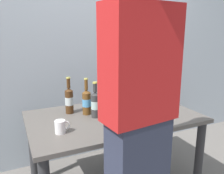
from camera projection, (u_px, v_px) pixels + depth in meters
name	position (u px, v px, depth m)	size (l,w,h in m)	color
desk	(113.00, 127.00, 1.99)	(1.42, 0.87, 0.71)	#56514C
laptop	(125.00, 105.00, 2.09)	(0.40, 0.42, 0.19)	#383D4C
beer_bottle_dark	(95.00, 104.00, 1.89)	(0.07, 0.07, 0.30)	#333333
beer_bottle_green	(69.00, 100.00, 1.98)	(0.07, 0.07, 0.32)	#472B14
beer_bottle_amber	(87.00, 101.00, 1.96)	(0.08, 0.08, 0.32)	brown
person_figure	(139.00, 123.00, 1.25)	(0.42, 0.30, 1.79)	#2D3347
coffee_mug	(61.00, 127.00, 1.60)	(0.11, 0.08, 0.09)	white
back_wall	(84.00, 42.00, 2.48)	(6.00, 0.10, 2.60)	#99A3AD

